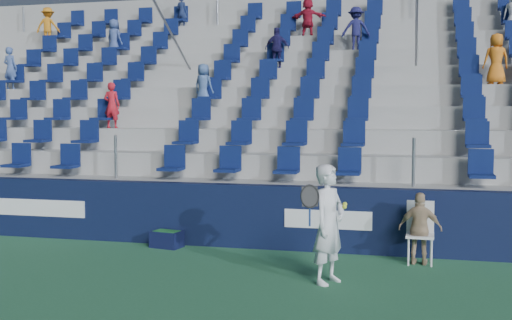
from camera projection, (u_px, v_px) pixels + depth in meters
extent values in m
plane|color=#2C6742|center=(195.00, 292.00, 9.19)|extent=(70.00, 70.00, 0.00)
cube|color=#0E1635|center=(250.00, 216.00, 12.19)|extent=(24.00, 0.30, 1.20)
cube|color=white|center=(15.00, 207.00, 13.25)|extent=(3.20, 0.02, 0.34)
cube|color=white|center=(328.00, 220.00, 11.67)|extent=(1.60, 0.02, 0.34)
cube|color=#9D9D98|center=(258.00, 212.00, 12.75)|extent=(24.00, 0.85, 1.20)
cube|color=#9D9D98|center=(267.00, 194.00, 13.55)|extent=(24.00, 0.85, 1.70)
cube|color=#9D9D98|center=(276.00, 178.00, 14.36)|extent=(24.00, 0.85, 2.20)
cube|color=#9D9D98|center=(283.00, 164.00, 15.16)|extent=(24.00, 0.85, 2.70)
cube|color=#9D9D98|center=(290.00, 151.00, 15.96)|extent=(24.00, 0.85, 3.20)
cube|color=#9D9D98|center=(297.00, 140.00, 16.77)|extent=(24.00, 0.85, 3.70)
cube|color=#9D9D98|center=(302.00, 130.00, 17.57)|extent=(24.00, 0.85, 4.20)
cube|color=#9D9D98|center=(307.00, 120.00, 18.38)|extent=(24.00, 0.85, 4.70)
cube|color=#9D9D98|center=(312.00, 112.00, 19.18)|extent=(24.00, 0.85, 5.20)
cube|color=#9D9D98|center=(316.00, 95.00, 19.80)|extent=(24.00, 0.50, 6.20)
cube|color=#0C194B|center=(258.00, 164.00, 12.68)|extent=(16.05, 0.50, 0.70)
cube|color=#0C194B|center=(267.00, 137.00, 13.46)|extent=(16.05, 0.50, 0.70)
cube|color=#0C194B|center=(276.00, 113.00, 14.25)|extent=(16.05, 0.50, 0.70)
cube|color=#0C194B|center=(284.00, 92.00, 15.04)|extent=(16.05, 0.50, 0.70)
cube|color=#0C194B|center=(291.00, 73.00, 15.82)|extent=(16.05, 0.50, 0.70)
cube|color=#0C194B|center=(297.00, 55.00, 16.61)|extent=(16.05, 0.50, 0.70)
cube|color=#0C194B|center=(303.00, 39.00, 17.39)|extent=(16.05, 0.50, 0.70)
cube|color=#0C194B|center=(308.00, 25.00, 18.18)|extent=(16.05, 0.50, 0.70)
cube|color=#0C194B|center=(313.00, 12.00, 18.96)|extent=(16.05, 0.50, 0.70)
cylinder|color=gray|center=(176.00, 43.00, 16.49)|extent=(0.06, 7.68, 4.55)
cylinder|color=gray|center=(416.00, 36.00, 15.03)|extent=(0.06, 7.68, 4.55)
imported|color=red|center=(112.00, 105.00, 15.15)|extent=(0.40, 0.27, 1.08)
imported|color=orange|center=(496.00, 59.00, 14.60)|extent=(0.63, 0.48, 1.17)
imported|color=#18194A|center=(356.00, 29.00, 16.98)|extent=(0.82, 0.58, 1.16)
imported|color=#18244A|center=(182.00, 12.00, 19.90)|extent=(0.39, 0.29, 0.98)
imported|color=#B0172F|center=(308.00, 18.00, 18.11)|extent=(1.04, 0.44, 1.08)
imported|color=orange|center=(48.00, 26.00, 20.11)|extent=(0.81, 0.55, 1.16)
imported|color=#1F1A50|center=(277.00, 48.00, 16.67)|extent=(0.68, 0.43, 1.08)
imported|color=#3F5A8B|center=(203.00, 85.00, 15.45)|extent=(0.59, 0.47, 1.04)
imported|color=#3C4F84|center=(114.00, 38.00, 18.68)|extent=(0.62, 0.51, 1.09)
imported|color=#425992|center=(10.00, 68.00, 17.66)|extent=(0.46, 0.33, 1.17)
imported|color=silver|center=(329.00, 224.00, 9.59)|extent=(0.66, 0.77, 1.80)
cylinder|color=navy|center=(310.00, 217.00, 9.40)|extent=(0.03, 0.03, 0.28)
torus|color=black|center=(310.00, 196.00, 9.37)|extent=(0.30, 0.17, 0.28)
plane|color=#262626|center=(310.00, 196.00, 9.37)|extent=(0.30, 0.16, 0.29)
sphere|color=#C3D130|center=(344.00, 207.00, 9.31)|extent=(0.07, 0.07, 0.07)
sphere|color=#C3D130|center=(345.00, 204.00, 9.37)|extent=(0.07, 0.07, 0.07)
cube|color=white|center=(420.00, 236.00, 10.86)|extent=(0.47, 0.47, 0.04)
cube|color=white|center=(420.00, 217.00, 11.05)|extent=(0.46, 0.06, 0.57)
cylinder|color=white|center=(408.00, 252.00, 10.74)|extent=(0.04, 0.04, 0.46)
cylinder|color=white|center=(431.00, 253.00, 10.65)|extent=(0.04, 0.04, 0.46)
cylinder|color=white|center=(409.00, 248.00, 11.11)|extent=(0.04, 0.04, 0.46)
cylinder|color=white|center=(431.00, 249.00, 11.01)|extent=(0.04, 0.04, 0.46)
imported|color=tan|center=(420.00, 229.00, 10.80)|extent=(0.74, 0.35, 1.23)
cube|color=#0E1336|center=(167.00, 239.00, 12.21)|extent=(0.63, 0.48, 0.31)
cube|color=#1E662D|center=(167.00, 235.00, 12.21)|extent=(0.51, 0.35, 0.19)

